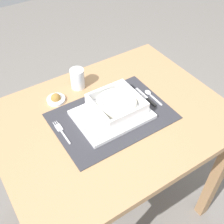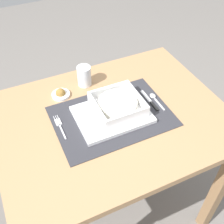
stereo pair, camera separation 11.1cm
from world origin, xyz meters
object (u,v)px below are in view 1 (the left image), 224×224
(porridge_bowl, at_px, (117,104))
(drinking_glass, at_px, (78,79))
(spoon, at_px, (150,94))
(dining_table, at_px, (112,135))
(condiment_saucer, at_px, (56,99))
(fork, at_px, (61,131))
(butter_knife, at_px, (147,98))

(porridge_bowl, distance_m, drinking_glass, 0.23)
(spoon, height_order, drinking_glass, drinking_glass)
(dining_table, distance_m, spoon, 0.24)
(condiment_saucer, bearing_deg, drinking_glass, 14.24)
(porridge_bowl, distance_m, fork, 0.24)
(butter_knife, distance_m, drinking_glass, 0.31)
(fork, bearing_deg, spoon, -1.79)
(butter_knife, bearing_deg, condiment_saucer, 143.93)
(dining_table, bearing_deg, porridge_bowl, 23.23)
(porridge_bowl, bearing_deg, butter_knife, -3.00)
(porridge_bowl, xyz_separation_m, butter_knife, (0.15, -0.01, -0.03))
(dining_table, relative_size, porridge_bowl, 5.01)
(fork, bearing_deg, butter_knife, -4.05)
(dining_table, relative_size, fork, 6.84)
(drinking_glass, relative_size, condiment_saucer, 1.18)
(fork, xyz_separation_m, spoon, (0.42, -0.02, 0.00))
(porridge_bowl, relative_size, fork, 1.37)
(spoon, height_order, condiment_saucer, condiment_saucer)
(butter_knife, relative_size, condiment_saucer, 1.75)
(fork, height_order, drinking_glass, drinking_glass)
(butter_knife, height_order, condiment_saucer, condiment_saucer)
(spoon, bearing_deg, butter_knife, -154.65)
(dining_table, relative_size, condiment_saucer, 11.89)
(porridge_bowl, relative_size, condiment_saucer, 2.37)
(dining_table, height_order, drinking_glass, drinking_glass)
(dining_table, xyz_separation_m, condiment_saucer, (-0.15, 0.21, 0.13))
(spoon, bearing_deg, porridge_bowl, 178.70)
(fork, bearing_deg, condiment_saucer, 71.52)
(fork, bearing_deg, porridge_bowl, -5.12)
(porridge_bowl, xyz_separation_m, fork, (-0.24, 0.02, -0.03))
(spoon, distance_m, drinking_glass, 0.32)
(fork, height_order, butter_knife, butter_knife)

